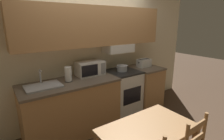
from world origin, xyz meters
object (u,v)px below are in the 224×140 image
(stove_range, at_px, (122,93))
(sink_basin, at_px, (43,86))
(dining_table, at_px, (148,137))
(microwave, at_px, (90,68))
(toaster, at_px, (144,63))
(paper_towel_roll, at_px, (68,74))
(cooking_pot, at_px, (122,68))

(stove_range, distance_m, sink_basin, 1.56)
(stove_range, height_order, sink_basin, sink_basin)
(stove_range, xyz_separation_m, dining_table, (-0.76, -1.43, 0.15))
(microwave, xyz_separation_m, toaster, (1.21, -0.13, -0.04))
(stove_range, bearing_deg, microwave, 168.63)
(toaster, bearing_deg, paper_towel_roll, 179.74)
(microwave, bearing_deg, toaster, -5.89)
(toaster, bearing_deg, microwave, 174.11)
(dining_table, bearing_deg, stove_range, 61.94)
(dining_table, bearing_deg, paper_towel_roll, 102.84)
(cooking_pot, relative_size, sink_basin, 0.58)
(cooking_pot, height_order, microwave, microwave)
(toaster, xyz_separation_m, paper_towel_roll, (-1.67, 0.01, 0.03))
(cooking_pot, height_order, toaster, toaster)
(cooking_pot, bearing_deg, dining_table, -117.76)
(toaster, distance_m, paper_towel_roll, 1.67)
(paper_towel_roll, bearing_deg, cooking_pot, -0.20)
(microwave, bearing_deg, cooking_pot, -10.90)
(paper_towel_roll, bearing_deg, microwave, 14.54)
(stove_range, relative_size, cooking_pot, 3.15)
(toaster, relative_size, dining_table, 0.28)
(toaster, height_order, paper_towel_roll, paper_towel_roll)
(stove_range, height_order, cooking_pot, cooking_pot)
(toaster, bearing_deg, sink_basin, -179.30)
(cooking_pot, height_order, paper_towel_roll, paper_towel_roll)
(microwave, height_order, toaster, microwave)
(cooking_pot, xyz_separation_m, paper_towel_roll, (-1.08, 0.00, 0.06))
(toaster, bearing_deg, cooking_pot, 179.62)
(cooking_pot, distance_m, sink_basin, 1.49)
(microwave, distance_m, toaster, 1.22)
(stove_range, xyz_separation_m, sink_basin, (-1.49, -0.02, 0.47))
(paper_towel_roll, xyz_separation_m, dining_table, (0.33, -1.44, -0.42))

